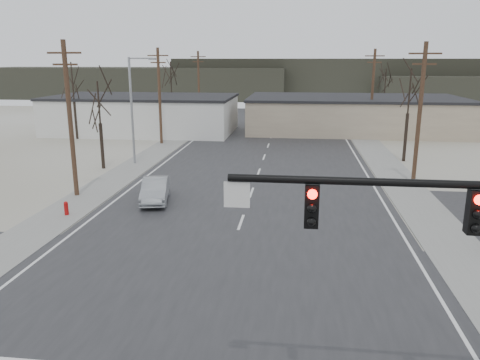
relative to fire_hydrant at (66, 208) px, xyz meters
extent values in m
plane|color=beige|center=(10.20, -8.00, -0.45)|extent=(140.00, 140.00, 0.00)
cube|color=#262629|center=(10.20, 7.00, -0.43)|extent=(18.00, 110.00, 0.05)
cube|color=#262629|center=(10.20, -8.00, -0.43)|extent=(90.00, 10.00, 0.04)
cube|color=gray|center=(-0.40, 12.00, -0.42)|extent=(3.00, 90.00, 0.06)
cube|color=gray|center=(20.80, 12.00, -0.42)|extent=(3.00, 90.00, 0.06)
cylinder|color=black|center=(15.80, -14.20, 5.75)|extent=(8.40, 0.18, 0.18)
cube|color=black|center=(17.00, -14.20, 5.15)|extent=(0.32, 0.30, 1.00)
cube|color=black|center=(13.50, -14.20, 5.15)|extent=(0.32, 0.30, 1.00)
sphere|color=#FF0C05|center=(17.00, -14.37, 5.47)|extent=(0.22, 0.22, 0.22)
sphere|color=#FF0C05|center=(13.50, -14.37, 5.47)|extent=(0.22, 0.22, 0.22)
cube|color=silver|center=(11.80, -14.20, 5.35)|extent=(0.60, 0.04, 0.60)
cylinder|color=#A50C0C|center=(0.00, 0.00, -0.10)|extent=(0.24, 0.24, 0.70)
sphere|color=#A50C0C|center=(0.00, 0.00, 0.30)|extent=(0.24, 0.24, 0.24)
cube|color=silver|center=(-5.80, 32.00, 1.65)|extent=(22.00, 12.00, 4.20)
cube|color=black|center=(-5.80, 32.00, 3.90)|extent=(22.30, 12.30, 0.30)
cube|color=tan|center=(20.20, 36.00, 1.55)|extent=(26.00, 14.00, 4.00)
cube|color=black|center=(20.20, 36.00, 3.70)|extent=(26.30, 14.30, 0.30)
cylinder|color=#4E3224|center=(-1.30, 4.00, 4.55)|extent=(0.30, 0.30, 10.00)
cube|color=#4E3224|center=(-1.30, 4.00, 8.75)|extent=(2.20, 0.12, 0.12)
cube|color=#4E3224|center=(-1.30, 4.00, 8.05)|extent=(1.60, 0.12, 0.12)
cylinder|color=#4E3224|center=(-1.30, 24.00, 4.55)|extent=(0.30, 0.30, 10.00)
cube|color=#4E3224|center=(-1.30, 24.00, 8.75)|extent=(2.20, 0.12, 0.12)
cube|color=#4E3224|center=(-1.30, 24.00, 8.05)|extent=(1.60, 0.12, 0.12)
cylinder|color=#4E3224|center=(-1.30, 44.00, 4.55)|extent=(0.30, 0.30, 10.00)
cube|color=#4E3224|center=(-1.30, 44.00, 8.75)|extent=(2.20, 0.12, 0.12)
cube|color=#4E3224|center=(-1.30, 44.00, 8.05)|extent=(1.60, 0.12, 0.12)
cylinder|color=#4E3224|center=(21.70, 10.00, 4.55)|extent=(0.30, 0.30, 10.00)
cube|color=#4E3224|center=(21.70, 10.00, 8.75)|extent=(2.20, 0.12, 0.12)
cube|color=#4E3224|center=(21.70, 10.00, 8.05)|extent=(1.60, 0.12, 0.12)
cylinder|color=#4E3224|center=(21.70, 32.00, 4.55)|extent=(0.30, 0.30, 10.00)
cube|color=#4E3224|center=(21.70, 32.00, 8.75)|extent=(2.20, 0.12, 0.12)
cube|color=#4E3224|center=(21.70, 32.00, 8.05)|extent=(1.60, 0.12, 0.12)
cylinder|color=gray|center=(-0.80, 14.00, 4.05)|extent=(0.20, 0.20, 9.00)
cylinder|color=gray|center=(0.20, 14.00, 8.45)|extent=(2.00, 0.12, 0.12)
cube|color=gray|center=(1.20, 14.00, 8.40)|extent=(0.60, 0.25, 0.18)
cylinder|color=black|center=(-2.80, 12.00, 1.42)|extent=(0.28, 0.28, 3.75)
cylinder|color=black|center=(-2.80, 12.00, 4.80)|extent=(0.14, 0.14, 3.75)
cylinder|color=black|center=(22.70, 18.00, 1.67)|extent=(0.28, 0.28, 4.25)
cylinder|color=black|center=(22.70, 18.00, 5.50)|extent=(0.14, 0.14, 4.25)
cylinder|color=black|center=(-3.80, 38.00, 1.80)|extent=(0.28, 0.28, 4.50)
cylinder|color=black|center=(-3.80, 38.00, 5.85)|extent=(0.14, 0.14, 4.50)
cylinder|color=black|center=(25.20, 44.00, 1.55)|extent=(0.28, 0.28, 4.00)
cylinder|color=black|center=(25.20, 44.00, 5.15)|extent=(0.14, 0.14, 4.00)
cylinder|color=black|center=(-11.80, 26.00, 1.80)|extent=(0.28, 0.28, 4.50)
cylinder|color=black|center=(-11.80, 26.00, 5.85)|extent=(0.14, 0.14, 4.50)
cube|color=#333026|center=(-24.80, 84.00, 3.05)|extent=(70.00, 18.00, 7.00)
cube|color=#333026|center=(25.20, 88.00, 4.05)|extent=(80.00, 18.00, 9.00)
imported|color=gray|center=(4.32, 3.31, 0.33)|extent=(2.41, 4.68, 1.47)
imported|color=black|center=(11.44, 32.14, 0.31)|extent=(2.53, 5.12, 1.43)
imported|color=black|center=(11.11, 57.00, 0.31)|extent=(1.98, 4.30, 1.43)
camera|label=1|loc=(13.11, -24.37, 8.34)|focal=35.00mm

